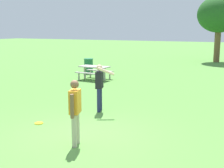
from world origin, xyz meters
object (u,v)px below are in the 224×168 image
frisbee (39,123)px  picnic_table_near (94,70)px  person_catcher (100,84)px  trash_can_beside_table (89,66)px  person_thrower (75,108)px  tree_tall_left (219,15)px

frisbee → picnic_table_near: bearing=107.4°
person_catcher → trash_can_beside_table: 8.92m
picnic_table_near → person_thrower: bearing=-63.1°
person_catcher → frisbee: (-1.00, -2.05, -0.95)m
person_thrower → picnic_table_near: person_thrower is taller
person_catcher → tree_tall_left: 18.40m
person_catcher → trash_can_beside_table: (-4.90, 7.44, -0.48)m
person_thrower → picnic_table_near: (-4.31, 8.49, -0.38)m
person_thrower → trash_can_beside_table: size_ratio=1.71×
trash_can_beside_table → picnic_table_near: bearing=-51.4°
person_catcher → trash_can_beside_table: size_ratio=1.71×
picnic_table_near → trash_can_beside_table: 2.44m
trash_can_beside_table → tree_tall_left: size_ratio=0.17×
tree_tall_left → picnic_table_near: bearing=-111.7°
frisbee → person_catcher: bearing=64.0°
frisbee → person_thrower: bearing=-25.0°
person_thrower → frisbee: person_thrower is taller
person_thrower → frisbee: (-1.94, 0.90, -0.93)m
person_thrower → picnic_table_near: bearing=116.9°
trash_can_beside_table → person_thrower: bearing=-60.7°
frisbee → tree_tall_left: 20.68m
person_thrower → person_catcher: bearing=107.6°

